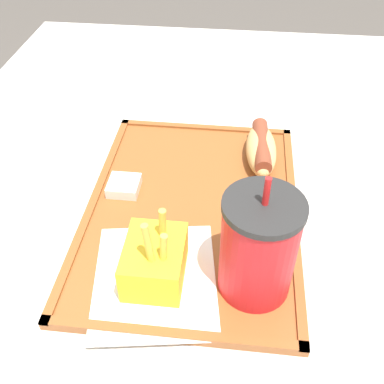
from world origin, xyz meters
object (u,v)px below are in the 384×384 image
(soda_cup, at_px, (258,247))
(fries_carton, at_px, (155,261))
(sauce_cup_mayo, at_px, (124,185))
(hot_dog_far, at_px, (261,149))

(soda_cup, distance_m, fries_carton, 0.13)
(fries_carton, relative_size, sauce_cup_mayo, 2.38)
(soda_cup, distance_m, sauce_cup_mayo, 0.26)
(hot_dog_far, bearing_deg, sauce_cup_mayo, -64.71)
(soda_cup, relative_size, sauce_cup_mayo, 3.67)
(hot_dog_far, relative_size, fries_carton, 1.20)
(soda_cup, xyz_separation_m, hot_dog_far, (-0.25, 0.01, -0.05))
(fries_carton, distance_m, sauce_cup_mayo, 0.18)
(soda_cup, relative_size, hot_dog_far, 1.28)
(hot_dog_far, xyz_separation_m, sauce_cup_mayo, (0.10, -0.21, -0.01))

